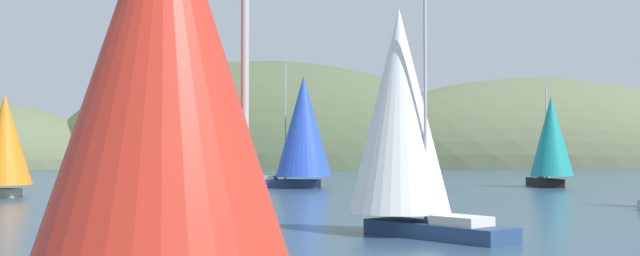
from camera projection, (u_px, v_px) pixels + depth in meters
headland_right at (538, 166)px, 160.14m from camera, size 87.94×44.00×36.04m
headland_center at (269, 167)px, 152.64m from camera, size 84.39×44.00×41.33m
sailboat_white_mainsail at (401, 116)px, 32.88m from camera, size 6.70×8.08×9.77m
sailboat_blue_spinnaker at (302, 129)px, 71.38m from camera, size 9.62×6.51×11.38m
sailboat_teal_sail at (551, 139)px, 72.25m from camera, size 4.23×7.28×9.42m
sailboat_orange_sail at (3, 142)px, 57.80m from camera, size 7.18×4.90×7.71m
sailboat_scarlet_sail at (171, 103)px, 12.72m from camera, size 8.56×6.43×8.60m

